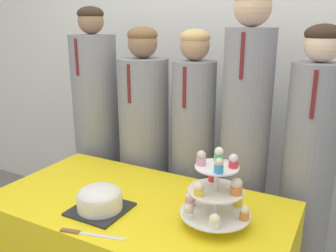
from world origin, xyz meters
The scene contains 9 objects.
wall_back centered at (0.00, 1.40, 1.35)m, with size 9.00×0.06×2.70m.
round_cake centered at (-0.11, 0.21, 0.76)m, with size 0.23×0.23×0.11m.
cake_knife centered at (-0.06, 0.04, 0.71)m, with size 0.27×0.08×0.01m.
cupcake_stand centered at (0.38, 0.35, 0.84)m, with size 0.29×0.29×0.31m.
student_0 centered at (-0.69, 0.92, 0.76)m, with size 0.30×0.30×1.60m.
student_1 centered at (-0.31, 0.92, 0.70)m, with size 0.31×0.31×1.48m.
student_2 centered at (0.02, 0.92, 0.71)m, with size 0.25×0.25×1.47m.
student_3 centered at (0.33, 0.92, 0.82)m, with size 0.26×0.26×1.67m.
student_4 centered at (0.66, 0.92, 0.72)m, with size 0.26×0.26×1.50m.
Camera 1 is at (0.82, -0.88, 1.50)m, focal length 38.00 mm.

